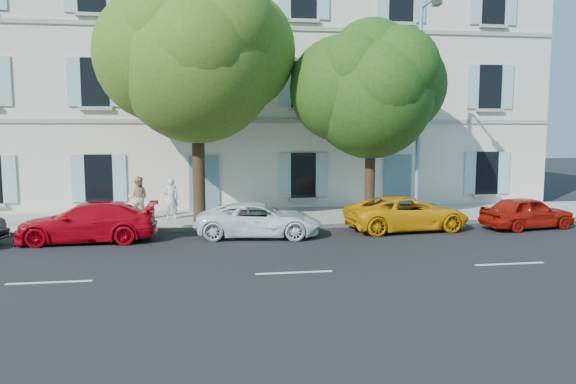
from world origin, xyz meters
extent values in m
plane|color=black|center=(0.00, 0.00, 0.00)|extent=(90.00, 90.00, 0.00)
cube|color=#A09E96|center=(0.00, 4.45, 0.07)|extent=(36.00, 4.50, 0.15)
cube|color=#9E998E|center=(0.00, 2.28, 0.08)|extent=(36.00, 0.16, 0.16)
cube|color=beige|center=(0.00, 10.20, 6.00)|extent=(28.00, 7.00, 12.00)
imported|color=#B60512|center=(-6.03, 0.95, 0.65)|extent=(4.49, 1.88, 1.30)
imported|color=white|center=(-0.37, 0.94, 0.59)|extent=(4.46, 2.54, 1.17)
imported|color=orange|center=(5.05, 1.31, 0.62)|extent=(4.66, 2.47, 1.25)
imported|color=#9C1409|center=(9.57, 0.95, 0.60)|extent=(3.73, 2.03, 1.20)
cylinder|color=#3A2819|center=(-2.41, 3.53, 2.01)|extent=(0.47, 0.47, 3.71)
ellipsoid|color=#4F761E|center=(-2.41, 3.53, 6.09)|extent=(5.94, 5.94, 6.54)
cylinder|color=#3A2819|center=(4.21, 3.17, 1.64)|extent=(0.39, 0.39, 2.97)
ellipsoid|color=#2E5E18|center=(4.21, 3.17, 4.93)|extent=(4.83, 4.83, 5.31)
cylinder|color=#7293BF|center=(5.98, 2.77, 4.19)|extent=(0.16, 0.16, 8.08)
cylinder|color=#7293BF|center=(5.98, 2.06, 8.23)|extent=(0.27, 1.42, 0.10)
cube|color=#383A3D|center=(5.98, 1.35, 8.08)|extent=(0.31, 0.48, 0.18)
imported|color=silver|center=(-3.51, 4.29, 0.96)|extent=(0.62, 0.44, 1.61)
imported|color=tan|center=(-4.76, 4.29, 1.00)|extent=(0.88, 0.72, 1.70)
camera|label=1|loc=(-2.34, -17.93, 3.72)|focal=35.00mm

